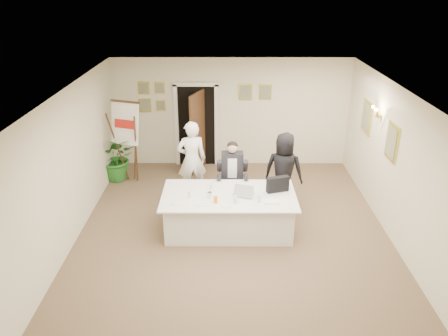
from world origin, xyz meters
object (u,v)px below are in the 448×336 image
paper_stack (271,202)px  conference_table (229,212)px  flip_chart (130,146)px  laptop_bag (278,184)px  laptop (243,188)px  standing_woman (284,171)px  potted_palm (117,158)px  standing_man (192,160)px  seated_man (232,174)px  steel_jug (210,195)px  oj_glass (216,200)px

paper_stack → conference_table: bearing=159.2°
flip_chart → laptop_bag: size_ratio=4.55×
conference_table → laptop: laptop is taller
flip_chart → standing_woman: (3.51, -1.25, -0.08)m
potted_palm → standing_man: bearing=-25.3°
seated_man → standing_woman: standing_woman is taller
conference_table → steel_jug: steel_jug is taller
seated_man → paper_stack: 1.50m
potted_palm → oj_glass: bearing=-47.5°
standing_woman → oj_glass: size_ratio=12.83×
standing_man → seated_man: bearing=141.9°
laptop_bag → oj_glass: (-1.19, -0.47, -0.09)m
potted_palm → standing_woman: bearing=-19.4°
conference_table → steel_jug: bearing=-162.7°
seated_man → oj_glass: bearing=-117.2°
conference_table → laptop: bearing=3.1°
standing_man → standing_woman: bearing=155.0°
oj_glass → steel_jug: bearing=119.2°
standing_man → laptop: 1.82m
potted_palm → oj_glass: (2.47, -2.69, 0.27)m
laptop → steel_jug: size_ratio=3.49×
potted_palm → paper_stack: 4.40m
standing_man → paper_stack: (1.60, -1.77, -0.10)m
steel_jug → flip_chart: bearing=130.0°
seated_man → standing_woman: size_ratio=0.89×
potted_palm → steel_jug: bearing=-46.6°
conference_table → standing_man: bearing=118.9°
flip_chart → laptop_bag: (3.29, -2.10, 0.01)m
standing_woman → potted_palm: standing_woman is taller
standing_man → oj_glass: 1.88m
standing_woman → paper_stack: 1.36m
standing_woman → laptop: size_ratio=4.35×
standing_woman → potted_palm: (-3.88, 1.37, -0.27)m
conference_table → potted_palm: 3.61m
potted_palm → steel_jug: 3.43m
flip_chart → laptop: flip_chart is taller
standing_woman → potted_palm: 4.12m
paper_stack → laptop_bag: bearing=70.4°
seated_man → potted_palm: size_ratio=1.31×
seated_man → paper_stack: seated_man is taller
laptop → flip_chart: bearing=159.2°
standing_woman → steel_jug: standing_woman is taller
standing_woman → oj_glass: bearing=60.1°
standing_man → laptop_bag: 2.20m
standing_woman → laptop_bag: (-0.23, -0.85, 0.09)m
laptop → steel_jug: (-0.64, -0.13, -0.08)m
standing_man → paper_stack: size_ratio=6.51×
conference_table → standing_woman: standing_woman is taller
laptop_bag → steel_jug: bearing=174.3°
conference_table → standing_man: size_ratio=1.45×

